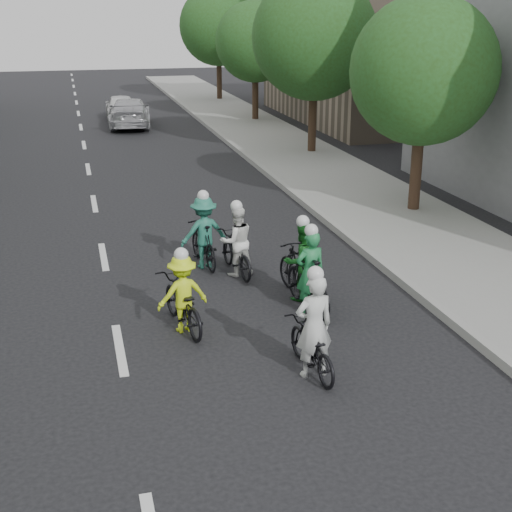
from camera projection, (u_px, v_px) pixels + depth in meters
name	position (u px, v px, depth m)	size (l,w,h in m)	color
ground	(120.00, 349.00, 12.28)	(120.00, 120.00, 0.00)	black
sidewalk_right	(344.00, 185.00, 23.30)	(4.00, 80.00, 0.15)	gray
curb_right	(287.00, 189.00, 22.83)	(0.18, 80.00, 0.18)	#999993
bldg_se	(393.00, 40.00, 36.70)	(10.00, 14.00, 8.00)	gray
tree_r_0	(424.00, 71.00, 19.10)	(4.00, 4.00, 5.97)	black
tree_r_1	(314.00, 37.00, 27.14)	(4.80, 4.80, 6.93)	black
tree_r_2	(255.00, 42.00, 35.54)	(4.00, 4.00, 5.97)	black
tree_r_3	(218.00, 26.00, 43.59)	(4.80, 4.80, 6.93)	black
cyclist_0	(204.00, 237.00, 16.01)	(1.13, 1.77, 1.79)	black
cyclist_1	(182.00, 299.00, 12.88)	(1.02, 1.95, 1.59)	black
cyclist_2	(312.00, 340.00, 11.30)	(0.72, 1.70, 1.86)	black
cyclist_3	(301.00, 267.00, 14.26)	(0.87, 1.88, 1.76)	black
cyclist_4	(236.00, 248.00, 15.59)	(0.81, 1.83, 1.69)	black
cyclist_5	(309.00, 280.00, 13.68)	(0.76, 1.90, 1.77)	black
follow_car_lead	(130.00, 113.00, 34.96)	(1.96, 4.83, 1.40)	silver
follow_car_trail	(121.00, 106.00, 37.59)	(1.53, 3.81, 1.30)	white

